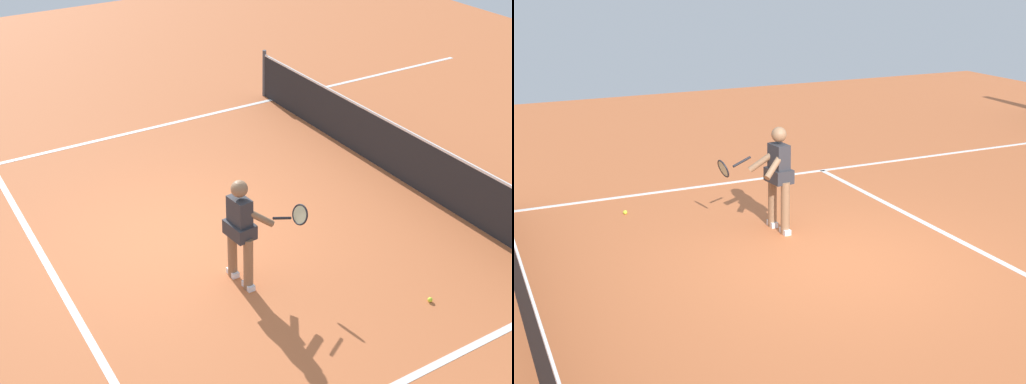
% 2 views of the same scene
% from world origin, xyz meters
% --- Properties ---
extents(ground_plane, '(26.89, 26.89, 0.00)m').
position_xyz_m(ground_plane, '(0.00, 0.00, 0.00)').
color(ground_plane, '#C66638').
extents(service_line_marking, '(7.69, 0.10, 0.01)m').
position_xyz_m(service_line_marking, '(0.00, -1.90, 0.00)').
color(service_line_marking, white).
rests_on(service_line_marking, ground).
extents(sideline_right_marking, '(0.10, 18.68, 0.01)m').
position_xyz_m(sideline_right_marking, '(3.85, 0.00, 0.00)').
color(sideline_right_marking, white).
rests_on(sideline_right_marking, ground).
extents(court_net, '(8.37, 0.08, 1.02)m').
position_xyz_m(court_net, '(0.00, 3.98, 0.48)').
color(court_net, '#4C4C51').
rests_on(court_net, ground).
extents(tennis_player, '(0.74, 0.98, 1.55)m').
position_xyz_m(tennis_player, '(1.34, 0.26, 0.85)').
color(tennis_player, '#8C6647').
rests_on(tennis_player, ground).
extents(tennis_ball_near, '(0.07, 0.07, 0.07)m').
position_xyz_m(tennis_ball_near, '(2.97, 2.12, 0.03)').
color(tennis_ball_near, '#D1E533').
rests_on(tennis_ball_near, ground).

